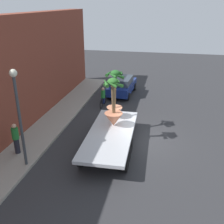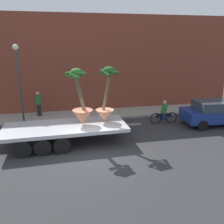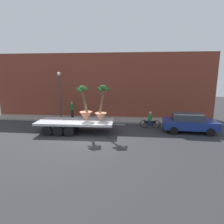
% 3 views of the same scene
% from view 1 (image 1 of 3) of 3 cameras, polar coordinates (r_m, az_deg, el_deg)
% --- Properties ---
extents(ground_plane, '(60.00, 60.00, 0.00)m').
position_cam_1_polar(ground_plane, '(15.93, 6.23, -6.11)').
color(ground_plane, '#2D2D30').
extents(sidewalk, '(24.00, 2.20, 0.15)m').
position_cam_1_polar(sidewalk, '(17.46, -14.11, -3.72)').
color(sidewalk, gray).
rests_on(sidewalk, ground).
extents(building_facade, '(24.00, 1.20, 7.02)m').
position_cam_1_polar(building_facade, '(17.10, -20.39, 7.30)').
color(building_facade, brown).
rests_on(building_facade, ground).
extents(flatbed_trailer, '(7.28, 2.62, 0.98)m').
position_cam_1_polar(flatbed_trailer, '(14.48, -0.51, -5.61)').
color(flatbed_trailer, '#B7BABF').
rests_on(flatbed_trailer, ground).
extents(potted_palm_rear, '(1.25, 1.14, 2.94)m').
position_cam_1_polar(potted_palm_rear, '(16.16, 0.61, 2.46)').
color(potted_palm_rear, tan).
rests_on(potted_palm_rear, flatbed_trailer).
extents(potted_palm_middle, '(1.35, 1.24, 2.91)m').
position_cam_1_polar(potted_palm_middle, '(14.94, 0.28, 0.44)').
color(potted_palm_middle, '#C17251').
rests_on(potted_palm_middle, flatbed_trailer).
extents(cyclist, '(1.84, 0.35, 1.54)m').
position_cam_1_polar(cyclist, '(20.78, -1.94, 3.09)').
color(cyclist, black).
rests_on(cyclist, ground).
extents(parked_car, '(4.36, 2.13, 1.58)m').
position_cam_1_polar(parked_car, '(23.43, 2.13, 5.79)').
color(parked_car, navy).
rests_on(parked_car, ground).
extents(pedestrian_near_gate, '(0.36, 0.36, 1.71)m').
position_cam_1_polar(pedestrian_near_gate, '(14.80, -20.08, -5.29)').
color(pedestrian_near_gate, black).
rests_on(pedestrian_near_gate, sidewalk).
extents(street_lamp, '(0.36, 0.36, 4.83)m').
position_cam_1_polar(street_lamp, '(12.74, -19.64, 1.06)').
color(street_lamp, '#383D42').
rests_on(street_lamp, sidewalk).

